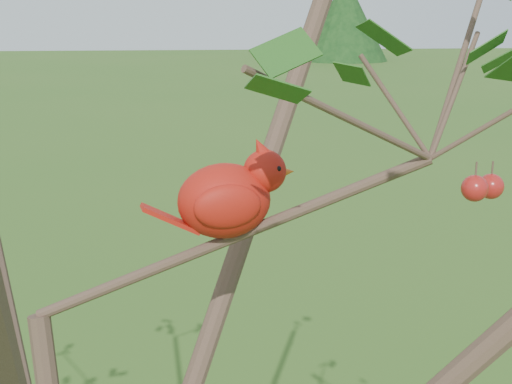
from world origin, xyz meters
The scene contains 3 objects.
crabapple_tree centered at (0.03, -0.02, 2.12)m, with size 2.35×2.05×2.95m.
cardinal centered at (0.25, 0.08, 2.14)m, with size 0.24×0.14×0.17m.
distant_trees centered at (0.20, 26.67, 1.57)m, with size 44.41×15.39×3.71m.
Camera 1 is at (0.19, -0.96, 2.42)m, focal length 50.00 mm.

